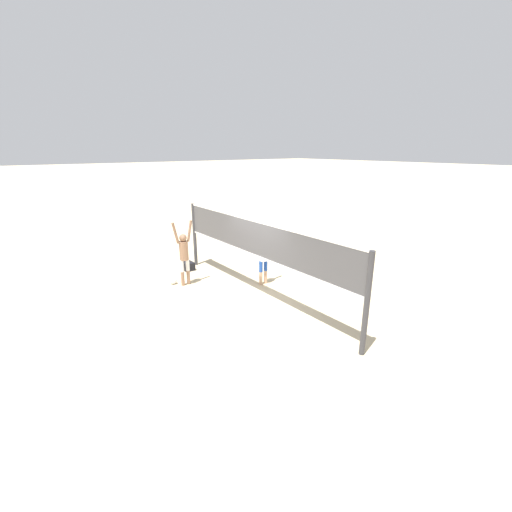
{
  "coord_description": "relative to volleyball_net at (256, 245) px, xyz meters",
  "views": [
    {
      "loc": [
        7.47,
        -5.76,
        4.28
      ],
      "look_at": [
        0.0,
        0.0,
        1.29
      ],
      "focal_mm": 24.0,
      "sensor_mm": 36.0,
      "label": 1
    }
  ],
  "objects": [
    {
      "name": "gear_bag",
      "position": [
        -3.41,
        -0.51,
        -1.48
      ],
      "size": [
        0.44,
        0.36,
        0.29
      ],
      "color": "black",
      "rests_on": "ground_plane"
    },
    {
      "name": "volleyball",
      "position": [
        -2.47,
        -1.53,
        -1.52
      ],
      "size": [
        0.22,
        0.22,
        0.22
      ],
      "color": "white",
      "rests_on": "ground_plane"
    },
    {
      "name": "ground_plane",
      "position": [
        0.0,
        0.0,
        -1.63
      ],
      "size": [
        200.0,
        200.0,
        0.0
      ],
      "primitive_type": "plane",
      "color": "beige"
    },
    {
      "name": "player_spiker",
      "position": [
        -2.17,
        -1.23,
        -0.52
      ],
      "size": [
        0.28,
        0.7,
        2.11
      ],
      "rotation": [
        0.0,
        0.0,
        1.57
      ],
      "color": "#8C664C",
      "rests_on": "ground_plane"
    },
    {
      "name": "player_blocker",
      "position": [
        -0.68,
        0.82,
        -0.59
      ],
      "size": [
        0.28,
        0.68,
        1.99
      ],
      "rotation": [
        0.0,
        0.0,
        -1.57
      ],
      "color": "tan",
      "rests_on": "ground_plane"
    },
    {
      "name": "volleyball_net",
      "position": [
        0.0,
        0.0,
        0.0
      ],
      "size": [
        7.66,
        0.13,
        2.35
      ],
      "color": "#38383D",
      "rests_on": "ground_plane"
    }
  ]
}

